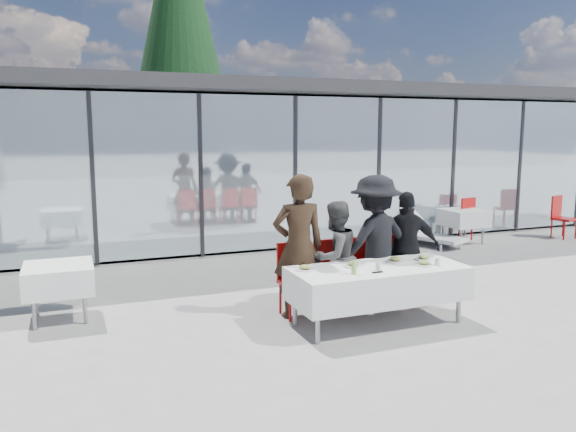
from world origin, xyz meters
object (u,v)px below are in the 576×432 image
object	(u,v)px
diner_c	(375,242)
spare_chair_a	(561,215)
dining_table	(378,283)
diner_b	(335,257)
lounger	(429,233)
plate_d	(424,258)
plate_c	(395,260)
conifer_tree	(180,25)
diner_chair_a	(295,275)
plate_a	(305,268)
plate_extra	(424,263)
juice_bottle	(354,268)
plate_b	(353,265)
diner_a	(298,246)
diner_chair_c	(370,268)
spare_table_right	(463,218)
folded_eyeglasses	(377,272)
diner_chair_b	(331,272)
diner_chair_d	(402,265)
diner_d	(406,248)
spare_chair_b	(464,216)
spare_table_left	(59,279)

from	to	relation	value
diner_c	spare_chair_a	bearing A→B (deg)	-168.35
dining_table	diner_b	distance (m)	0.74
spare_chair_a	lounger	distance (m)	3.37
plate_d	lounger	bearing A→B (deg)	53.63
plate_c	conifer_tree	distance (m)	14.28
diner_chair_a	plate_a	xyz separation A→B (m)	(-0.09, -0.56, 0.24)
diner_chair_a	diner_c	size ratio (longest dim) A/B	0.52
plate_extra	juice_bottle	world-z (taller)	juice_bottle
plate_b	lounger	xyz separation A→B (m)	(3.93, 3.88, -0.52)
diner_c	diner_a	bearing A→B (deg)	-12.30
juice_bottle	plate_a	bearing A→B (deg)	140.03
diner_chair_c	conifer_tree	world-z (taller)	conifer_tree
spare_table_right	spare_chair_a	world-z (taller)	spare_chair_a
diner_chair_c	plate_c	bearing A→B (deg)	-85.70
plate_b	dining_table	bearing A→B (deg)	-26.00
folded_eyeglasses	lounger	world-z (taller)	folded_eyeglasses
diner_chair_a	folded_eyeglasses	xyz separation A→B (m)	(0.68, -1.00, 0.22)
plate_a	juice_bottle	xyz separation A→B (m)	(0.47, -0.39, 0.06)
diner_chair_b	plate_b	world-z (taller)	diner_chair_b
diner_chair_d	diner_chair_c	bearing A→B (deg)	180.00
plate_a	lounger	bearing A→B (deg)	39.92
diner_c	diner_chair_d	world-z (taller)	diner_c
plate_d	spare_table_right	xyz separation A→B (m)	(3.71, 3.81, -0.22)
diner_chair_b	spare_table_right	world-z (taller)	diner_chair_b
conifer_tree	diner_chair_b	bearing A→B (deg)	-92.03
plate_c	spare_table_right	bearing A→B (deg)	42.41
diner_c	juice_bottle	xyz separation A→B (m)	(-0.77, -0.84, -0.10)
dining_table	diner_d	bearing A→B (deg)	37.35
diner_c	diner_d	xyz separation A→B (m)	(0.52, 0.00, -0.12)
juice_bottle	dining_table	bearing A→B (deg)	23.63
lounger	conifer_tree	xyz separation A→B (m)	(-3.49, 9.45, 5.73)
dining_table	plate_c	world-z (taller)	plate_c
diner_chair_b	juice_bottle	size ratio (longest dim) A/B	6.00
diner_d	diner_chair_d	distance (m)	0.29
plate_d	spare_chair_a	xyz separation A→B (m)	(6.19, 3.46, -0.24)
spare_table_right	spare_chair_b	distance (m)	0.35
diner_a	diner_chair_a	size ratio (longest dim) A/B	1.97
diner_a	spare_table_right	size ratio (longest dim) A/B	2.23
diner_a	spare_chair_a	size ratio (longest dim) A/B	1.97
diner_a	plate_d	distance (m)	1.71
plate_extra	spare_table_left	world-z (taller)	plate_extra
diner_a	plate_extra	world-z (taller)	diner_a
folded_eyeglasses	spare_table_left	world-z (taller)	folded_eyeglasses
diner_chair_c	spare_chair_b	distance (m)	5.60
diner_b	plate_c	xyz separation A→B (m)	(0.66, -0.47, 0.01)
diner_c	conifer_tree	distance (m)	13.79
plate_c	spare_table_left	xyz separation A→B (m)	(-4.16, 1.49, -0.22)
diner_chair_c	conifer_tree	bearing A→B (deg)	90.74
plate_c	juice_bottle	xyz separation A→B (m)	(-0.82, -0.37, 0.06)
diner_chair_a	spare_table_right	bearing A→B (deg)	30.94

